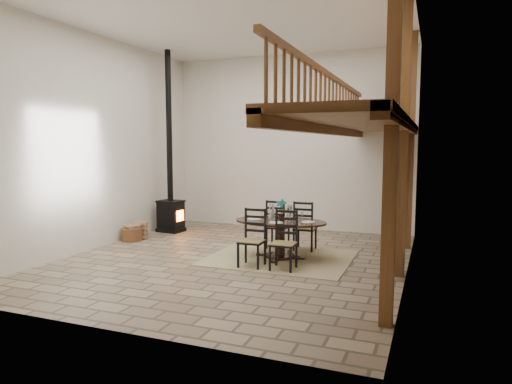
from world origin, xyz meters
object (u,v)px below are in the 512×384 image
at_px(wood_stove, 170,192).
at_px(dining_table, 280,237).
at_px(log_basket, 132,234).
at_px(log_stack, 141,230).

bearing_deg(wood_stove, dining_table, -18.45).
relative_size(wood_stove, log_basket, 9.86).
relative_size(log_basket, log_stack, 1.11).
height_order(wood_stove, log_basket, wood_stove).
relative_size(dining_table, log_basket, 4.42).
bearing_deg(dining_table, log_basket, 174.35).
xyz_separation_m(log_basket, log_stack, (0.09, 0.27, 0.05)).
bearing_deg(log_basket, dining_table, -4.36).
distance_m(dining_table, wood_stove, 4.25).
height_order(log_basket, log_stack, log_stack).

